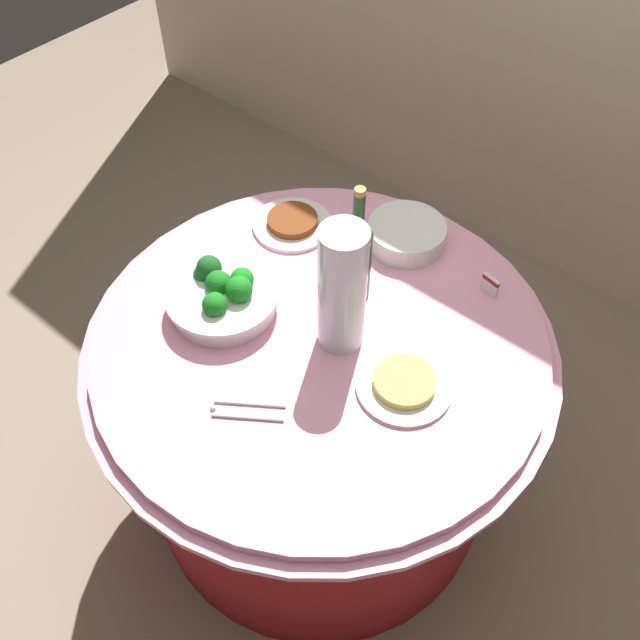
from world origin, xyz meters
The scene contains 10 objects.
ground_plane centered at (0.00, 0.00, 0.00)m, with size 6.00×6.00×0.00m, color gray.
buffet_table centered at (0.00, 0.00, 0.38)m, with size 1.16×1.16×0.74m.
broccoli_bowl centered at (-0.24, -0.09, 0.78)m, with size 0.28×0.28×0.12m.
plate_stack centered at (-0.03, 0.39, 0.77)m, with size 0.21×0.21×0.06m.
wine_bottle centered at (-0.02, 0.15, 0.87)m, with size 0.07×0.07×0.34m.
decorative_fruit_vase centered at (0.05, 0.02, 0.89)m, with size 0.11×0.11×0.34m.
serving_tongs centered at (0.02, -0.28, 0.74)m, with size 0.16×0.13×0.01m.
food_plate_noodles centered at (0.25, 0.00, 0.75)m, with size 0.22×0.22×0.03m.
food_plate_stir_fry centered at (-0.30, 0.25, 0.75)m, with size 0.22×0.22×0.03m.
label_placard_front centered at (0.24, 0.37, 0.77)m, with size 0.05×0.02×0.05m.
Camera 1 is at (0.67, -0.81, 2.04)m, focal length 38.96 mm.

